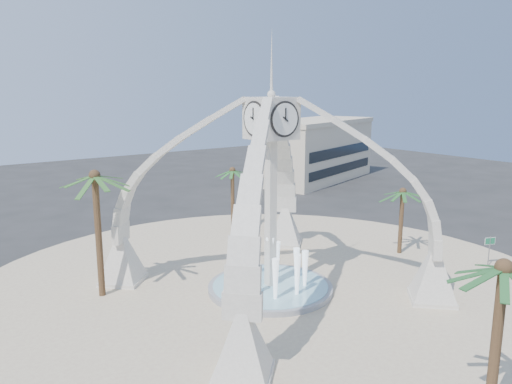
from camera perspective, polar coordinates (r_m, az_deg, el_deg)
ground at (r=32.77m, az=1.64°, el=-11.24°), size 140.00×140.00×0.00m
plaza at (r=32.76m, az=1.64°, el=-11.19°), size 40.00×40.00×0.06m
clock_tower at (r=30.83m, az=1.71°, el=-0.06°), size 17.94×17.94×16.30m
fountain at (r=32.66m, az=1.64°, el=-10.77°), size 8.00×8.00×3.62m
building_ne at (r=71.52m, az=6.88°, el=4.80°), size 21.87×14.17×8.60m
palm_east at (r=40.13m, az=16.43°, el=-0.03°), size 4.38×4.38×5.69m
palm_west at (r=31.38m, az=-17.96°, el=1.54°), size 5.51×5.51×8.51m
palm_north at (r=44.63m, az=-2.72°, el=2.39°), size 3.87×3.87×6.33m
palm_south at (r=20.50m, az=26.46°, el=-8.02°), size 5.12×5.12×7.17m
street_sign at (r=40.10m, az=25.15°, el=-5.50°), size 0.80×0.36×2.36m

